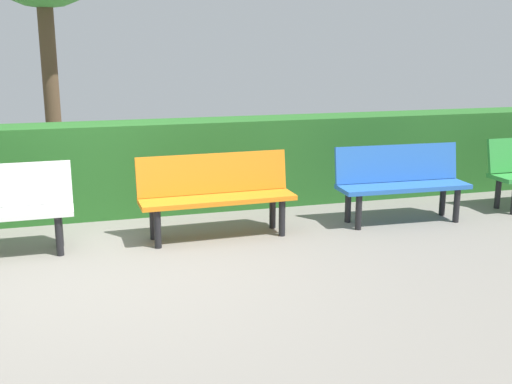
% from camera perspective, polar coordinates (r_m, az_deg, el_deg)
% --- Properties ---
extents(ground_plane, '(20.11, 20.11, 0.00)m').
position_cam_1_polar(ground_plane, '(5.76, -12.77, -6.96)').
color(ground_plane, gray).
extents(bench_blue, '(1.51, 0.51, 0.86)m').
position_cam_1_polar(bench_blue, '(7.21, 13.17, 1.13)').
color(bench_blue, blue).
rests_on(bench_blue, ground_plane).
extents(bench_orange, '(1.62, 0.49, 0.86)m').
position_cam_1_polar(bench_orange, '(6.47, -3.71, 0.09)').
color(bench_orange, orange).
rests_on(bench_orange, ground_plane).
extents(hedge_row, '(16.11, 0.62, 1.08)m').
position_cam_1_polar(hedge_row, '(7.59, -6.62, 2.47)').
color(hedge_row, '#266023').
rests_on(hedge_row, ground_plane).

